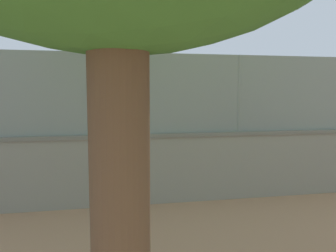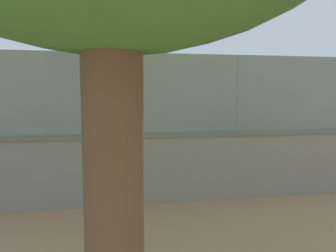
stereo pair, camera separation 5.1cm
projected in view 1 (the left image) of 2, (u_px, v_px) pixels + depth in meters
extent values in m
plane|color=tan|center=(169.00, 130.00, 21.64)|extent=(260.00, 260.00, 0.00)
cube|color=gray|center=(168.00, 169.00, 7.46)|extent=(23.34, 1.02, 1.46)
cube|color=slate|center=(168.00, 135.00, 7.38)|extent=(23.34, 1.08, 0.08)
cube|color=gray|center=(168.00, 94.00, 7.29)|extent=(22.86, 0.75, 1.72)
cylinder|color=gray|center=(239.00, 94.00, 7.60)|extent=(0.07, 0.07, 1.72)
cylinder|color=gray|center=(91.00, 94.00, 6.98)|extent=(0.07, 0.07, 1.72)
cylinder|color=#B2B2B2|center=(65.00, 136.00, 15.65)|extent=(0.15, 0.15, 0.85)
cylinder|color=#B2B2B2|center=(61.00, 136.00, 15.63)|extent=(0.15, 0.15, 0.85)
cylinder|color=beige|center=(62.00, 120.00, 15.57)|extent=(0.34, 0.34, 0.62)
cylinder|color=#936B4C|center=(69.00, 117.00, 15.65)|extent=(0.10, 0.60, 0.17)
cylinder|color=#936B4C|center=(56.00, 117.00, 15.80)|extent=(0.10, 0.60, 0.17)
sphere|color=#936B4C|center=(62.00, 111.00, 15.52)|extent=(0.24, 0.24, 0.24)
cylinder|color=navy|center=(62.00, 108.00, 15.51)|extent=(0.25, 0.25, 0.05)
cylinder|color=black|center=(57.00, 117.00, 15.98)|extent=(0.04, 0.30, 0.04)
ellipsoid|color=#333338|center=(58.00, 116.00, 16.20)|extent=(0.03, 0.30, 0.24)
cylinder|color=navy|center=(271.00, 140.00, 14.80)|extent=(0.21, 0.21, 0.71)
cylinder|color=navy|center=(269.00, 140.00, 14.64)|extent=(0.21, 0.21, 0.71)
cylinder|color=#3372B2|center=(271.00, 126.00, 14.66)|extent=(0.48, 0.48, 0.53)
cylinder|color=#936B4C|center=(272.00, 123.00, 14.90)|extent=(0.41, 0.43, 0.16)
cylinder|color=#936B4C|center=(262.00, 123.00, 14.62)|extent=(0.41, 0.43, 0.16)
sphere|color=#936B4C|center=(271.00, 117.00, 14.62)|extent=(0.20, 0.20, 0.20)
cylinder|color=white|center=(271.00, 116.00, 14.62)|extent=(0.30, 0.30, 0.05)
cylinder|color=black|center=(258.00, 123.00, 14.73)|extent=(0.23, 0.25, 0.04)
ellipsoid|color=#333338|center=(253.00, 123.00, 14.86)|extent=(0.22, 0.24, 0.24)
cylinder|color=#B2B2B2|center=(163.00, 127.00, 20.13)|extent=(0.19, 0.19, 0.77)
cylinder|color=#B2B2B2|center=(166.00, 127.00, 20.24)|extent=(0.19, 0.19, 0.77)
cylinder|color=#429951|center=(164.00, 115.00, 20.12)|extent=(0.44, 0.44, 0.57)
cylinder|color=#936B4C|center=(161.00, 114.00, 19.91)|extent=(0.28, 0.54, 0.17)
cylinder|color=#936B4C|center=(171.00, 114.00, 20.00)|extent=(0.28, 0.54, 0.17)
sphere|color=#936B4C|center=(164.00, 109.00, 20.08)|extent=(0.22, 0.22, 0.22)
cylinder|color=white|center=(164.00, 107.00, 20.07)|extent=(0.30, 0.30, 0.05)
cylinder|color=black|center=(173.00, 114.00, 19.85)|extent=(0.14, 0.29, 0.04)
ellipsoid|color=#333338|center=(175.00, 114.00, 19.66)|extent=(0.14, 0.29, 0.24)
sphere|color=#3399D8|center=(32.00, 150.00, 13.53)|extent=(0.21, 0.21, 0.21)
cylinder|color=brown|center=(120.00, 180.00, 2.34)|extent=(0.42, 0.42, 3.64)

